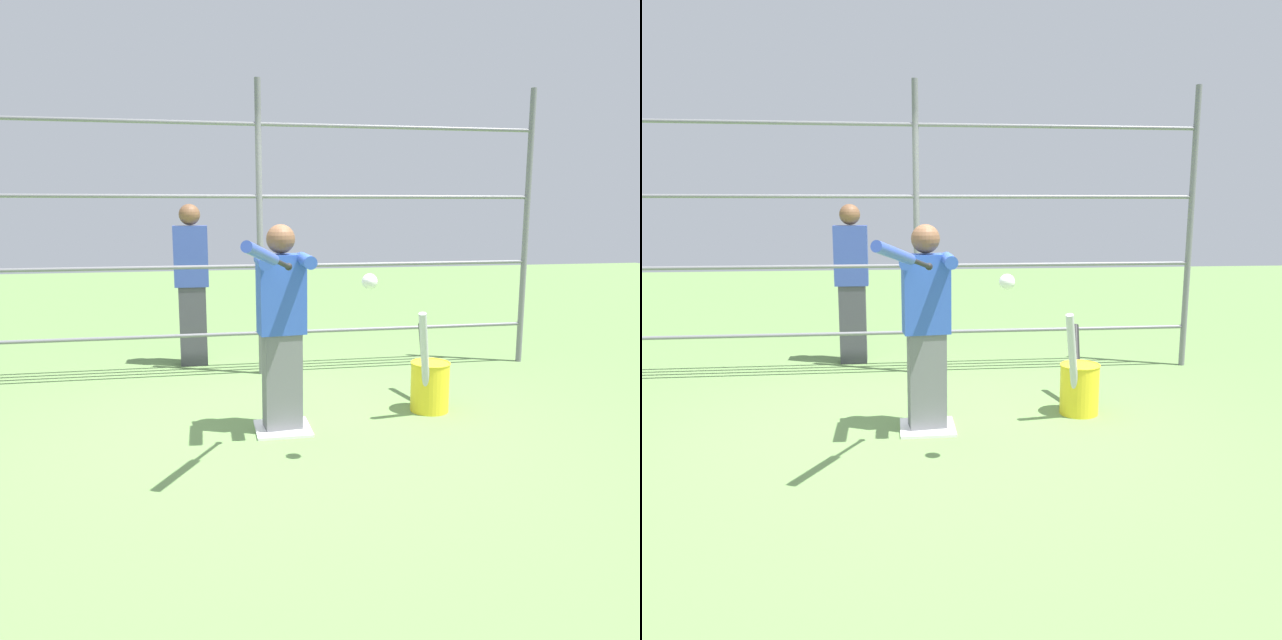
# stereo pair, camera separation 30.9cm
# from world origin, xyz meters

# --- Properties ---
(ground_plane) EXTENTS (24.00, 24.00, 0.00)m
(ground_plane) POSITION_xyz_m (0.00, 0.00, 0.00)
(ground_plane) COLOR #608447
(home_plate) EXTENTS (0.40, 0.40, 0.02)m
(home_plate) POSITION_xyz_m (0.00, 0.00, 0.01)
(home_plate) COLOR white
(home_plate) RESTS_ON ground
(fence_backstop) EXTENTS (5.51, 0.06, 2.77)m
(fence_backstop) POSITION_xyz_m (0.00, -1.60, 1.38)
(fence_backstop) COLOR slate
(fence_backstop) RESTS_ON ground
(batter) EXTENTS (0.38, 0.53, 1.50)m
(batter) POSITION_xyz_m (0.00, 0.02, 0.81)
(batter) COLOR slate
(batter) RESTS_ON ground
(baseball_bat_swinging) EXTENTS (0.37, 0.76, 0.23)m
(baseball_bat_swinging) POSITION_xyz_m (0.19, 0.84, 1.34)
(baseball_bat_swinging) COLOR black
(softball_in_flight) EXTENTS (0.10, 0.10, 0.10)m
(softball_in_flight) POSITION_xyz_m (-0.45, 0.71, 1.17)
(softball_in_flight) COLOR white
(bat_bucket) EXTENTS (0.37, 0.85, 0.85)m
(bat_bucket) POSITION_xyz_m (-1.21, -0.23, 0.23)
(bat_bucket) COLOR yellow
(bat_bucket) RESTS_ON ground
(bystander_behind_fence) EXTENTS (0.34, 0.21, 1.64)m
(bystander_behind_fence) POSITION_xyz_m (0.66, -2.10, 0.86)
(bystander_behind_fence) COLOR #3F3F47
(bystander_behind_fence) RESTS_ON ground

